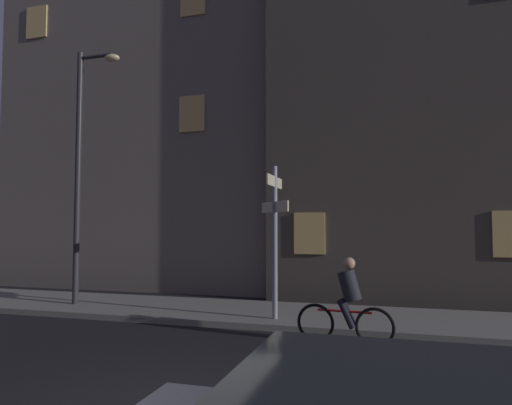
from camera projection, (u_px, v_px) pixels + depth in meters
name	position (u px, v px, depth m)	size (l,w,h in m)	color
sidewalk_kerb	(276.00, 315.00, 10.90)	(40.00, 2.96, 0.14)	gray
signpost	(275.00, 229.00, 10.19)	(0.81, 1.33, 3.41)	gray
street_lamp	(83.00, 157.00, 12.21)	(1.29, 0.28, 6.81)	#2D2D30
cyclist	(347.00, 304.00, 8.40)	(1.82, 0.36, 1.61)	black
building_left_block	(204.00, 109.00, 20.01)	(12.72, 9.48, 14.78)	slate
building_right_block	(477.00, 48.00, 15.63)	(13.07, 7.67, 16.75)	#4C443D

